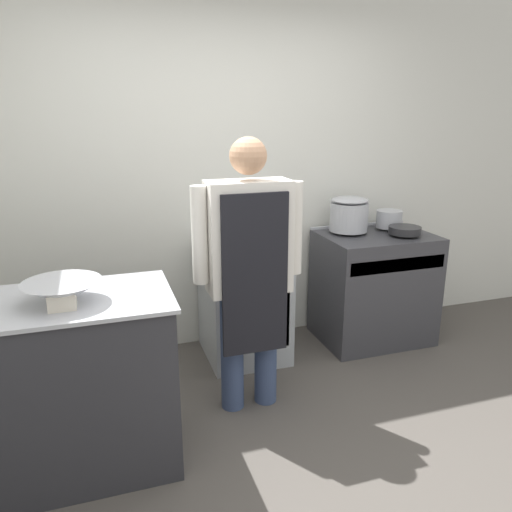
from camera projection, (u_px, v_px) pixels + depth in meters
name	position (u px, v px, depth m)	size (l,w,h in m)	color
ground_plane	(306.00, 480.00, 2.51)	(14.00, 14.00, 0.00)	#4C4742
wall_back	(217.00, 171.00, 3.72)	(8.00, 0.05, 2.70)	silver
prep_counter	(73.00, 385.00, 2.50)	(1.02, 0.62, 0.93)	#2D2D33
stove	(373.00, 287.00, 3.97)	(0.85, 0.63, 0.89)	#38383D
fridge_unit	(244.00, 300.00, 3.69)	(0.57, 0.61, 0.87)	#A8ADB2
person_cook	(249.00, 262.00, 2.90)	(0.66, 0.24, 1.65)	#38476B
mixing_bowl	(63.00, 292.00, 2.31)	(0.36, 0.36, 0.10)	#B2B5BC
plastic_tub	(62.00, 300.00, 2.26)	(0.12, 0.12, 0.08)	silver
stock_pot	(349.00, 214.00, 3.85)	(0.29, 0.29, 0.27)	#B2B5BC
saute_pan	(405.00, 230.00, 3.79)	(0.24, 0.24, 0.05)	#262628
sauce_pot	(389.00, 219.00, 3.98)	(0.20, 0.20, 0.14)	#B2B5BC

